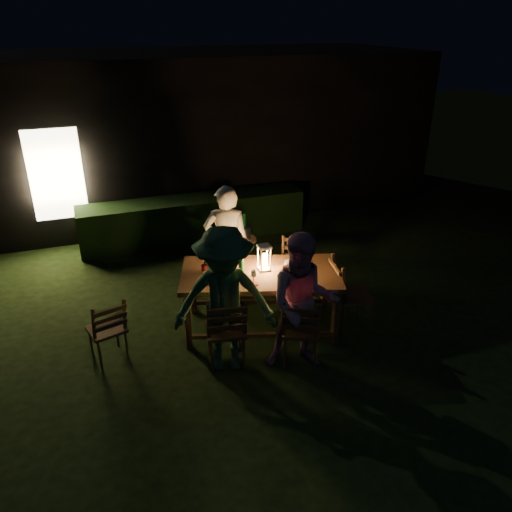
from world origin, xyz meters
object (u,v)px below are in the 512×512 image
object	(u,v)px
person_house_side	(227,244)
bottle_bucket_b	(244,228)
lantern	(264,259)
ice_bucket	(242,232)
chair_far_right	(295,281)
chair_far_left	(228,281)
bottle_bucket_a	(239,231)
side_table	(242,243)
chair_end	(351,305)
chair_near_left	(226,342)
bottle_table	(241,262)
person_opp_left	(225,301)
chair_near_right	(300,341)
person_opp_right	(303,303)
dining_table	(260,277)
chair_spare	(109,340)

from	to	relation	value
person_house_side	bottle_bucket_b	xyz separation A→B (m)	(0.50, 0.70, -0.09)
lantern	ice_bucket	size ratio (longest dim) A/B	1.17
chair_far_right	bottle_bucket_b	world-z (taller)	chair_far_right
ice_bucket	chair_far_left	bearing A→B (deg)	-122.94
lantern	bottle_bucket_a	size ratio (longest dim) A/B	1.09
chair_far_right	side_table	world-z (taller)	chair_far_right
chair_end	person_house_side	size ratio (longest dim) A/B	0.59
lantern	bottle_bucket_b	distance (m)	1.62
chair_near_left	bottle_table	world-z (taller)	bottle_table
side_table	ice_bucket	distance (m)	0.18
person_opp_left	chair_near_right	bearing A→B (deg)	3.16
bottle_table	person_opp_right	bearing A→B (deg)	-67.01
dining_table	person_opp_right	world-z (taller)	person_opp_right
bottle_table	side_table	distance (m)	1.65
chair_near_left	bottle_bucket_b	bearing A→B (deg)	76.59
chair_near_right	lantern	size ratio (longest dim) A/B	2.85
chair_spare	bottle_bucket_a	bearing A→B (deg)	19.69
bottle_bucket_a	bottle_bucket_b	distance (m)	0.13
chair_end	person_opp_left	xyz separation A→B (m)	(-1.85, -0.27, 0.59)
chair_far_left	chair_far_right	distance (m)	1.00
person_opp_right	lantern	world-z (taller)	person_opp_right
chair_spare	ice_bucket	xyz separation A→B (m)	(2.25, 1.60, 0.46)
person_house_side	person_opp_right	size ratio (longest dim) A/B	1.03
dining_table	lantern	distance (m)	0.25
ice_bucket	person_house_side	bearing A→B (deg)	-123.97
chair_near_left	chair_near_right	xyz separation A→B (m)	(0.85, -0.27, -0.01)
person_opp_left	bottle_bucket_b	size ratio (longest dim) A/B	5.68
ice_bucket	person_opp_right	bearing A→B (deg)	-91.87
chair_far_right	person_opp_right	distance (m)	1.69
dining_table	chair_near_left	size ratio (longest dim) A/B	2.17
person_opp_left	bottle_bucket_a	distance (m)	2.36
person_opp_left	bottle_bucket_b	world-z (taller)	person_opp_left
person_opp_right	bottle_bucket_b	bearing A→B (deg)	104.53
dining_table	bottle_bucket_b	xyz separation A→B (m)	(0.31, 1.62, 0.02)
person_house_side	person_opp_left	xyz separation A→B (m)	(-0.49, -1.56, 0.03)
chair_near_right	bottle_bucket_b	size ratio (longest dim) A/B	3.11
chair_spare	person_opp_right	size ratio (longest dim) A/B	0.53
person_opp_left	lantern	xyz separation A→B (m)	(0.74, 0.68, 0.10)
bottle_table	ice_bucket	world-z (taller)	bottle_table
dining_table	lantern	xyz separation A→B (m)	(0.06, 0.03, 0.24)
lantern	bottle_bucket_b	size ratio (longest dim) A/B	1.09
bottle_table	bottle_bucket_a	distance (m)	1.55
chair_spare	ice_bucket	distance (m)	2.80
person_opp_left	ice_bucket	size ratio (longest dim) A/B	6.06
lantern	bottle_table	world-z (taller)	lantern
side_table	person_opp_right	bearing A→B (deg)	-91.87
chair_far_right	bottle_table	size ratio (longest dim) A/B	3.43
chair_spare	lantern	xyz separation A→B (m)	(2.05, 0.05, 0.73)
chair_near_left	chair_far_right	distance (m)	1.84
bottle_bucket_b	chair_far_right	bearing A→B (deg)	-67.12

